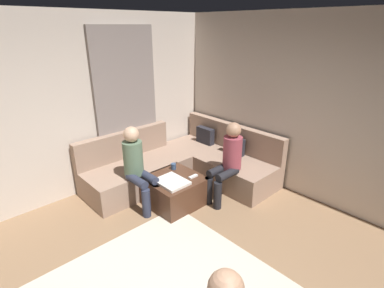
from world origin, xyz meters
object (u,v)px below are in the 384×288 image
game_remote (193,176)px  person_on_couch_side (137,165)px  sectional_couch (185,164)px  ottoman (174,190)px  coffee_mug (173,166)px  person_on_couch_back (228,159)px

game_remote → person_on_couch_side: 0.83m
sectional_couch → ottoman: 0.77m
sectional_couch → game_remote: size_ratio=17.00×
person_on_couch_side → coffee_mug: bearing=171.7°
game_remote → person_on_couch_back: 0.57m
coffee_mug → person_on_couch_back: size_ratio=0.08×
person_on_couch_back → person_on_couch_side: bearing=55.2°
person_on_couch_side → ottoman: bearing=143.1°
ottoman → person_on_couch_back: (0.44, 0.67, 0.45)m
ottoman → person_on_couch_side: 0.68m
person_on_couch_back → person_on_couch_side: size_ratio=1.00×
person_on_couch_back → person_on_couch_side: (-0.75, -1.08, 0.00)m
person_on_couch_side → person_on_couch_back: bearing=145.2°
sectional_couch → person_on_couch_side: 1.10m
ottoman → person_on_couch_back: person_on_couch_back is taller
coffee_mug → ottoman: bearing=-39.3°
coffee_mug → person_on_couch_side: size_ratio=0.08×
ottoman → person_on_couch_side: size_ratio=0.63×
sectional_couch → person_on_couch_back: 0.98m
game_remote → person_on_couch_back: bearing=59.6°
person_on_couch_back → person_on_couch_side: 1.31m
game_remote → ottoman: bearing=-129.3°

